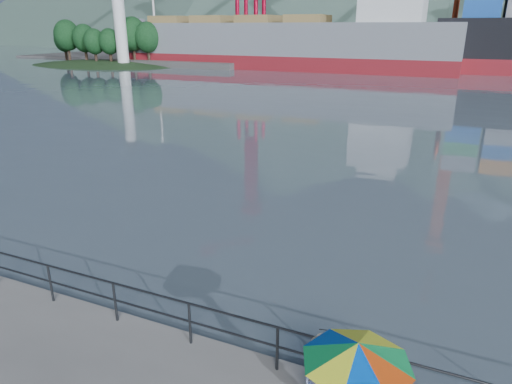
% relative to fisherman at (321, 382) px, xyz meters
% --- Properties ---
extents(harbor_water, '(500.00, 280.00, 0.00)m').
position_rel_fisherman_xyz_m(harbor_water, '(-4.10, 129.10, -0.77)').
color(harbor_water, '#50606C').
rests_on(harbor_water, ground).
extents(far_dock, '(200.00, 40.00, 0.40)m').
position_rel_fisherman_xyz_m(far_dock, '(5.90, 92.10, -0.77)').
color(far_dock, '#514F4C').
rests_on(far_dock, ground).
extents(guardrail, '(22.00, 0.06, 1.03)m').
position_rel_fisherman_xyz_m(guardrail, '(-4.10, 0.80, -0.25)').
color(guardrail, '#2D3033').
rests_on(guardrail, ground).
extents(lighthouse_islet, '(48.00, 26.40, 19.20)m').
position_rel_fisherman_xyz_m(lighthouse_islet, '(-59.07, 61.09, -0.51)').
color(lighthouse_islet, '#263F1E').
rests_on(lighthouse_islet, ground).
extents(fisherman, '(0.59, 0.41, 1.54)m').
position_rel_fisherman_xyz_m(fisherman, '(0.00, 0.00, 0.00)').
color(fisherman, navy).
rests_on(fisherman, ground).
extents(beach_umbrella, '(1.75, 1.75, 2.08)m').
position_rel_fisherman_xyz_m(beach_umbrella, '(0.64, -0.42, 1.13)').
color(beach_umbrella, white).
rests_on(beach_umbrella, ground).
extents(fishing_rod, '(0.22, 1.82, 1.29)m').
position_rel_fisherman_xyz_m(fishing_rod, '(-0.06, 1.27, -0.77)').
color(fishing_rod, black).
rests_on(fishing_rod, ground).
extents(bulk_carrier, '(57.57, 9.96, 14.50)m').
position_rel_fisherman_xyz_m(bulk_carrier, '(-25.65, 68.25, 3.27)').
color(bulk_carrier, maroon).
rests_on(bulk_carrier, ground).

